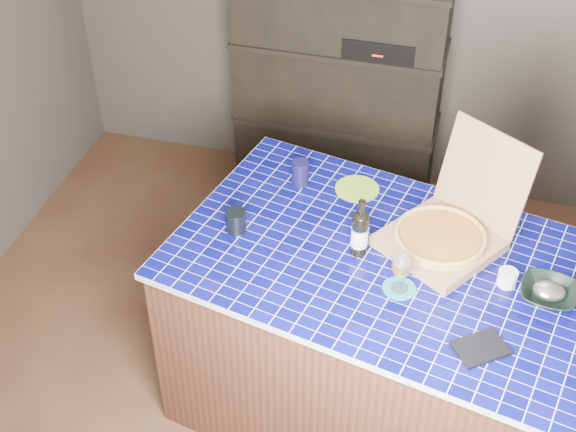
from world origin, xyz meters
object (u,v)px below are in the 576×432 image
(kitchen_island, at_px, (379,337))
(wine_glass, at_px, (402,266))
(dvd_case, at_px, (480,348))
(bowl, at_px, (548,293))
(pizza_box, at_px, (445,233))
(mead_bottle, at_px, (360,233))

(kitchen_island, bearing_deg, wine_glass, -54.23)
(wine_glass, xyz_separation_m, dvd_case, (0.34, -0.23, -0.12))
(bowl, bearing_deg, kitchen_island, 174.26)
(pizza_box, relative_size, mead_bottle, 2.37)
(wine_glass, relative_size, dvd_case, 0.94)
(pizza_box, distance_m, bowl, 0.48)
(mead_bottle, distance_m, dvd_case, 0.68)
(kitchen_island, height_order, dvd_case, dvd_case)
(pizza_box, distance_m, wine_glass, 0.35)
(pizza_box, bearing_deg, wine_glass, -80.10)
(pizza_box, xyz_separation_m, dvd_case, (0.20, -0.55, -0.06))
(wine_glass, height_order, dvd_case, wine_glass)
(dvd_case, height_order, bowl, bowl)
(mead_bottle, xyz_separation_m, bowl, (0.76, -0.07, -0.08))
(mead_bottle, relative_size, bowl, 1.25)
(bowl, bearing_deg, wine_glass, -169.81)
(pizza_box, relative_size, dvd_case, 3.47)
(kitchen_island, relative_size, wine_glass, 11.06)
(wine_glass, bearing_deg, dvd_case, -34.80)
(mead_bottle, bearing_deg, kitchen_island, -1.66)
(kitchen_island, relative_size, pizza_box, 2.99)
(pizza_box, bearing_deg, bowl, 7.39)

